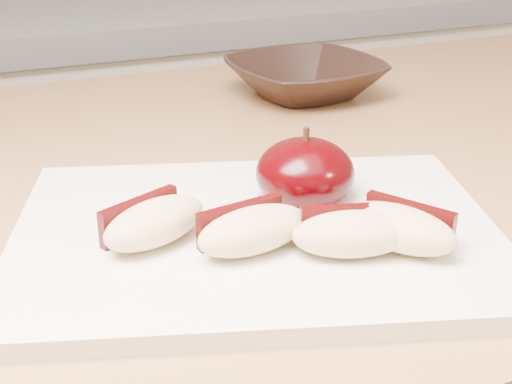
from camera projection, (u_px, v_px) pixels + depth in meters
name	position (u px, v px, depth m)	size (l,w,h in m)	color
back_cabinet	(29.00, 258.00, 1.32)	(2.40, 0.62, 0.94)	silver
cutting_board	(256.00, 235.00, 0.47)	(0.32, 0.23, 0.01)	silver
apple_half	(305.00, 173.00, 0.51)	(0.08, 0.08, 0.06)	black
apple_wedge_a	(153.00, 222.00, 0.45)	(0.08, 0.06, 0.03)	#D9BF89
apple_wedge_b	(252.00, 229.00, 0.44)	(0.08, 0.05, 0.03)	#D9BF89
apple_wedge_c	(352.00, 233.00, 0.43)	(0.08, 0.06, 0.03)	#D9BF89
apple_wedge_d	(400.00, 227.00, 0.44)	(0.07, 0.08, 0.03)	#D9BF89
bowl	(304.00, 78.00, 0.78)	(0.16, 0.16, 0.04)	black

